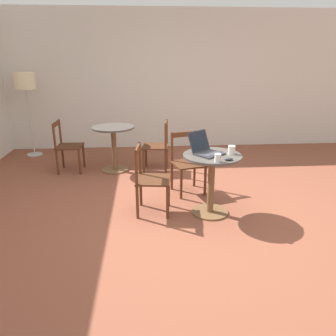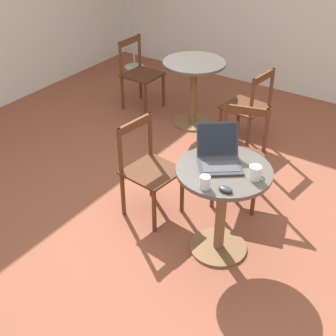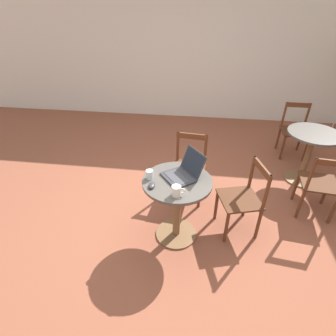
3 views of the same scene
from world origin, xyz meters
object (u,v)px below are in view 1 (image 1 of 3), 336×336
at_px(cafe_table_near, 212,172).
at_px(mug, 231,150).
at_px(cafe_table_mid, 114,139).
at_px(chair_near_right, 187,163).
at_px(floor_lamp, 25,84).
at_px(mouse, 229,159).
at_px(drinking_glass, 218,158).
at_px(laptop, 206,150).
at_px(chair_mid_back, 67,146).
at_px(chair_near_back, 150,180).
at_px(chair_mid_front, 158,146).

distance_m(cafe_table_near, mug, 0.35).
bearing_deg(cafe_table_mid, chair_near_right, -132.33).
xyz_separation_m(cafe_table_near, floor_lamp, (2.69, 2.91, 0.80)).
bearing_deg(floor_lamp, cafe_table_near, -132.68).
bearing_deg(cafe_table_near, mouse, -149.73).
xyz_separation_m(mug, drinking_glass, (-0.29, 0.23, -0.00)).
height_order(cafe_table_near, laptop, laptop).
height_order(chair_mid_back, laptop, laptop).
distance_m(cafe_table_mid, chair_mid_back, 0.77).
height_order(laptop, mouse, laptop).
bearing_deg(mug, chair_mid_back, 53.50).
bearing_deg(cafe_table_near, floor_lamp, 47.32).
height_order(chair_near_back, mug, mug).
height_order(cafe_table_mid, chair_near_back, chair_near_back).
distance_m(chair_mid_front, mug, 1.80).
distance_m(cafe_table_near, floor_lamp, 4.05).
distance_m(chair_mid_front, mouse, 1.98).
distance_m(cafe_table_mid, mouse, 2.39).
bearing_deg(mouse, floor_lamp, 46.27).
relative_size(chair_near_back, drinking_glass, 9.26).
height_order(chair_mid_back, floor_lamp, floor_lamp).
xyz_separation_m(cafe_table_near, cafe_table_mid, (1.68, 1.28, 0.00)).
relative_size(chair_mid_front, mouse, 8.33).
bearing_deg(mug, drinking_glass, 141.79).
relative_size(chair_near_right, chair_near_back, 1.00).
bearing_deg(drinking_glass, chair_mid_front, 16.78).
xyz_separation_m(chair_mid_front, mug, (-1.58, -0.79, 0.37)).
bearing_deg(floor_lamp, mug, -130.40).
height_order(cafe_table_near, floor_lamp, floor_lamp).
xyz_separation_m(chair_near_back, mug, (-0.06, -0.96, 0.37)).
distance_m(laptop, mouse, 0.34).
distance_m(mouse, drinking_glass, 0.14).
relative_size(chair_near_back, mouse, 8.33).
height_order(chair_mid_front, mouse, chair_mid_front).
bearing_deg(floor_lamp, mouse, -133.73).
height_order(chair_mid_front, laptop, laptop).
bearing_deg(mouse, chair_near_back, 70.35).
relative_size(floor_lamp, mouse, 15.47).
distance_m(cafe_table_mid, mug, 2.27).
height_order(chair_near_back, chair_mid_front, same).
bearing_deg(floor_lamp, chair_mid_back, -138.80).
bearing_deg(laptop, drinking_glass, -167.48).
xyz_separation_m(cafe_table_mid, drinking_glass, (-1.95, -1.28, 0.26)).
bearing_deg(chair_mid_back, chair_near_back, -140.82).
relative_size(cafe_table_mid, chair_near_back, 0.89).
xyz_separation_m(cafe_table_near, drinking_glass, (-0.27, -0.00, 0.26)).
distance_m(cafe_table_near, chair_mid_front, 1.69).
xyz_separation_m(floor_lamp, mug, (-2.67, -3.14, -0.54)).
height_order(chair_near_right, floor_lamp, floor_lamp).
distance_m(chair_mid_back, mouse, 2.93).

